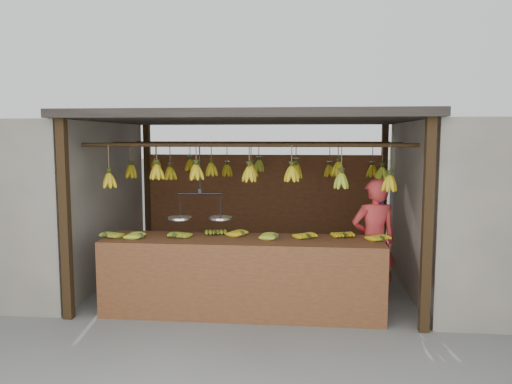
# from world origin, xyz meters

# --- Properties ---
(ground) EXTENTS (80.00, 80.00, 0.00)m
(ground) POSITION_xyz_m (0.00, 0.00, 0.00)
(ground) COLOR #5B5B57
(stall) EXTENTS (4.30, 3.30, 2.40)m
(stall) POSITION_xyz_m (0.00, 0.33, 1.97)
(stall) COLOR black
(stall) RESTS_ON ground
(neighbor_left) EXTENTS (3.00, 3.00, 2.30)m
(neighbor_left) POSITION_xyz_m (-3.60, 0.00, 1.15)
(neighbor_left) COLOR slate
(neighbor_left) RESTS_ON ground
(counter) EXTENTS (3.50, 0.75, 0.96)m
(counter) POSITION_xyz_m (-0.02, -1.22, 0.71)
(counter) COLOR #58311A
(counter) RESTS_ON ground
(hanging_bananas) EXTENTS (3.64, 2.23, 0.39)m
(hanging_bananas) POSITION_xyz_m (-0.00, -0.01, 1.62)
(hanging_bananas) COLOR #BA9F13
(hanging_bananas) RESTS_ON ground
(balance_scale) EXTENTS (0.77, 0.34, 0.89)m
(balance_scale) POSITION_xyz_m (-0.55, -1.00, 1.16)
(balance_scale) COLOR black
(balance_scale) RESTS_ON ground
(vendor) EXTENTS (0.65, 0.51, 1.58)m
(vendor) POSITION_xyz_m (1.57, -0.60, 0.79)
(vendor) COLOR #BF3333
(vendor) RESTS_ON ground
(bag_bundles) EXTENTS (0.08, 0.26, 1.14)m
(bag_bundles) POSITION_xyz_m (1.94, 1.35, 1.00)
(bag_bundles) COLOR yellow
(bag_bundles) RESTS_ON ground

